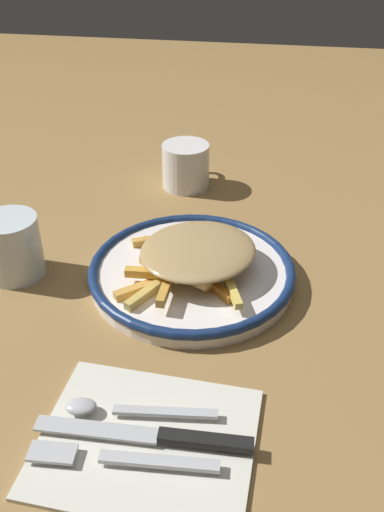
{
  "coord_description": "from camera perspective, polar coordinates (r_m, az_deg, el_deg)",
  "views": [
    {
      "loc": [
        -0.59,
        -0.1,
        0.45
      ],
      "look_at": [
        0.0,
        0.0,
        0.04
      ],
      "focal_mm": 39.31,
      "sensor_mm": 36.0,
      "label": 1
    }
  ],
  "objects": [
    {
      "name": "coffee_mug",
      "position": [
        0.97,
        -0.63,
        9.21
      ],
      "size": [
        0.11,
        0.08,
        0.08
      ],
      "color": "white",
      "rests_on": "ground_plane"
    },
    {
      "name": "napkin",
      "position": [
        0.56,
        -5.03,
        -18.06
      ],
      "size": [
        0.18,
        0.21,
        0.01
      ],
      "primitive_type": "cube",
      "rotation": [
        0.0,
        0.0,
        -0.05
      ],
      "color": "silver",
      "rests_on": "ground_plane"
    },
    {
      "name": "fork",
      "position": [
        0.54,
        -7.15,
        -19.76
      ],
      "size": [
        0.03,
        0.18,
        0.01
      ],
      "color": "silver",
      "rests_on": "napkin"
    },
    {
      "name": "water_glass",
      "position": [
        0.78,
        -17.8,
        0.89
      ],
      "size": [
        0.08,
        0.08,
        0.09
      ],
      "primitive_type": "cylinder",
      "color": "silver",
      "rests_on": "ground_plane"
    },
    {
      "name": "ground_plane",
      "position": [
        0.75,
        0.0,
        -2.48
      ],
      "size": [
        2.6,
        2.6,
        0.0
      ],
      "primitive_type": "plane",
      "color": "olive"
    },
    {
      "name": "fries_heap",
      "position": [
        0.72,
        0.23,
        0.0
      ],
      "size": [
        0.21,
        0.21,
        0.04
      ],
      "color": "#D6B455",
      "rests_on": "plate"
    },
    {
      "name": "knife",
      "position": [
        0.55,
        -3.06,
        -17.83
      ],
      "size": [
        0.02,
        0.21,
        0.01
      ],
      "color": "black",
      "rests_on": "napkin"
    },
    {
      "name": "plate",
      "position": [
        0.74,
        0.0,
        -1.63
      ],
      "size": [
        0.27,
        0.27,
        0.03
      ],
      "color": "white",
      "rests_on": "ground_plane"
    },
    {
      "name": "spoon",
      "position": [
        0.58,
        -7.95,
        -15.12
      ],
      "size": [
        0.03,
        0.15,
        0.01
      ],
      "color": "silver",
      "rests_on": "napkin"
    }
  ]
}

